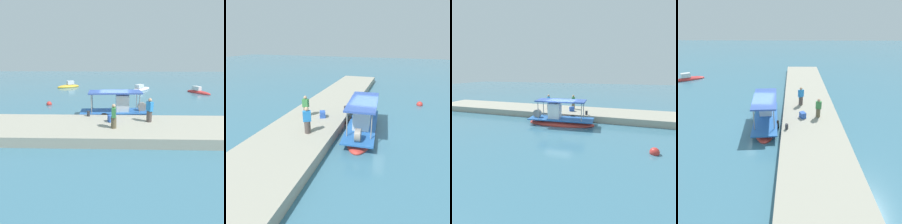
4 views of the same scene
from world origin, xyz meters
TOP-DOWN VIEW (x-y plane):
  - ground_plane at (0.00, 0.00)m, footprint 120.00×120.00m
  - dock_quay at (0.00, -4.33)m, footprint 36.00×4.73m
  - main_fishing_boat at (0.18, -0.51)m, footprint 6.51×2.42m
  - fisherman_near_bollard at (0.04, -4.93)m, footprint 0.38×0.48m
  - fisherman_by_crate at (2.59, -3.57)m, footprint 0.53×0.56m
  - mooring_bollard at (-2.02, -2.35)m, footprint 0.24×0.24m
  - cargo_crate at (-0.13, -3.64)m, footprint 0.64×0.59m
  - marker_buoy at (-7.49, 3.92)m, footprint 0.59×0.59m
  - moored_boat_near at (12.66, 12.02)m, footprint 3.07×4.05m
  - moored_boat_mid at (4.15, 14.25)m, footprint 4.26×4.87m
  - moored_boat_far at (-8.61, 17.31)m, footprint 4.13×3.32m

SIDE VIEW (x-z plane):
  - ground_plane at x=0.00m, z-range 0.00..0.00m
  - marker_buoy at x=-7.49m, z-range -0.18..0.41m
  - moored_boat_near at x=12.66m, z-range -0.46..0.80m
  - moored_boat_mid at x=4.15m, z-range -0.44..0.83m
  - moored_boat_far at x=-8.61m, z-range -0.48..0.93m
  - dock_quay at x=0.00m, z-range 0.00..0.66m
  - main_fishing_boat at x=0.18m, z-range -0.92..1.79m
  - mooring_bollard at x=-2.02m, z-range 0.66..1.09m
  - cargo_crate at x=-0.13m, z-range 0.66..1.15m
  - fisherman_near_bollard at x=0.04m, z-range 0.59..2.23m
  - fisherman_by_crate at x=2.59m, z-range 0.58..2.33m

